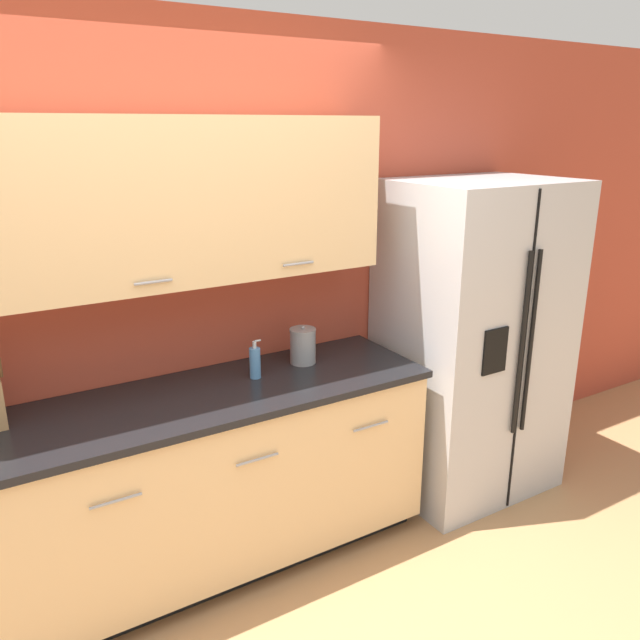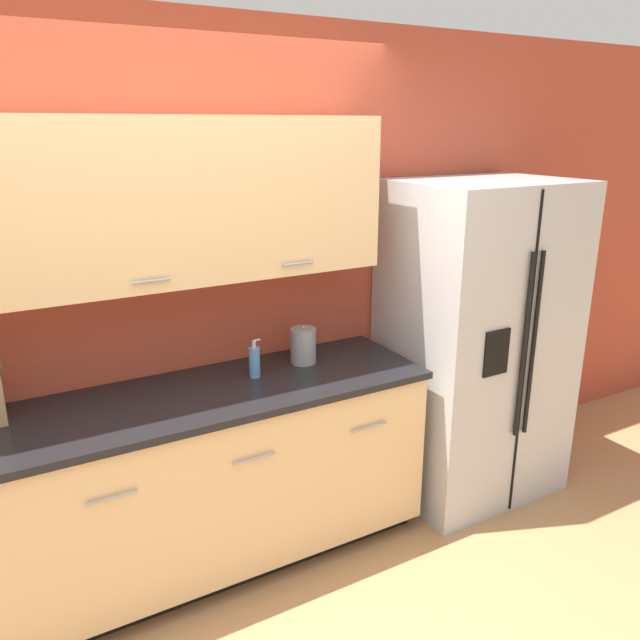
% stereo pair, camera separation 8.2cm
% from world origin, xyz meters
% --- Properties ---
extents(wall_back, '(10.00, 0.39, 2.60)m').
position_xyz_m(wall_back, '(-0.04, 0.96, 1.44)').
color(wall_back, '#AD422D').
rests_on(wall_back, ground_plane).
extents(counter_unit, '(2.54, 0.64, 0.93)m').
position_xyz_m(counter_unit, '(-0.13, 0.67, 0.47)').
color(counter_unit, black).
rests_on(counter_unit, ground_plane).
extents(refrigerator, '(0.96, 0.77, 1.82)m').
position_xyz_m(refrigerator, '(1.68, 0.61, 0.91)').
color(refrigerator, '#B2B2B5').
rests_on(refrigerator, ground_plane).
extents(soap_dispenser, '(0.06, 0.05, 0.19)m').
position_xyz_m(soap_dispenser, '(0.35, 0.71, 1.01)').
color(soap_dispenser, '#4C7FB2').
rests_on(soap_dispenser, counter_unit).
extents(steel_canister, '(0.14, 0.14, 0.20)m').
position_xyz_m(steel_canister, '(0.64, 0.77, 1.02)').
color(steel_canister, gray).
rests_on(steel_canister, counter_unit).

